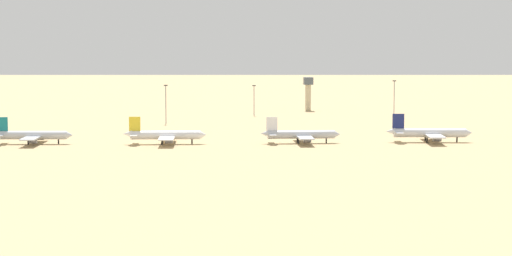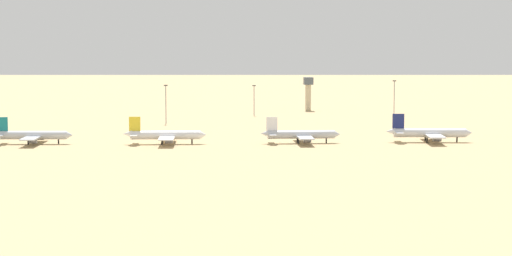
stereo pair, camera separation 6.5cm
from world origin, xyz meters
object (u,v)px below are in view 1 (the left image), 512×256
Objects in this scene: parked_jet_yellow_1 at (165,135)px; parked_jet_navy_3 at (429,133)px; parked_jet_white_2 at (300,135)px; light_pole_east at (254,98)px; parked_jet_teal_0 at (32,135)px; light_pole_mid at (166,102)px; control_tower at (308,90)px; light_pole_west at (394,95)px.

parked_jet_yellow_1 is 102.50m from parked_jet_navy_3.
parked_jet_white_2 is (52.09, -1.16, -0.10)m from parked_jet_yellow_1.
parked_jet_white_2 is 129.24m from light_pole_east.
parked_jet_yellow_1 is at bearing -108.94° from light_pole_east.
parked_jet_teal_0 is 1.71× the size of light_pole_mid.
control_tower is at bearing 66.63° from parked_jet_yellow_1.
parked_jet_navy_3 is at bearing -65.53° from light_pole_east.
parked_jet_yellow_1 is at bearing 178.81° from parked_jet_white_2.
light_pole_west is at bearing 17.76° from light_pole_mid.
parked_jet_white_2 is 101.80m from light_pole_mid.
parked_jet_yellow_1 is 0.95× the size of parked_jet_navy_3.
control_tower is (24.33, 160.39, 7.76)m from parked_jet_white_2.
light_pole_west is (167.68, 119.00, 6.97)m from parked_jet_teal_0.
parked_jet_yellow_1 is 52.11m from parked_jet_white_2.
parked_jet_navy_3 is (153.27, -5.36, 0.24)m from parked_jet_teal_0.
parked_jet_teal_0 is 1.72× the size of light_pole_west.
control_tower is at bearing 138.28° from light_pole_west.
parked_jet_yellow_1 is at bearing -175.46° from parked_jet_navy_3.
control_tower is at bearing 81.45° from parked_jet_white_2.
light_pole_east is (94.60, 123.56, 5.71)m from parked_jet_teal_0.
light_pole_west is (116.90, 123.14, 6.90)m from parked_jet_yellow_1.
light_pole_mid is 1.16× the size of light_pole_east.
light_pole_mid reaches higher than parked_jet_teal_0.
light_pole_west is 1.00× the size of light_pole_mid.
light_pole_west is 1.15× the size of light_pole_east.
parked_jet_white_2 is at bearing 1.00° from parked_jet_yellow_1.
light_pole_west is at bearing 62.54° from parked_jet_white_2.
light_pole_west reaches higher than parked_jet_yellow_1.
parked_jet_navy_3 is (50.40, -0.07, 0.28)m from parked_jet_white_2.
control_tower is at bearing 44.06° from light_pole_east.
parked_jet_white_2 is at bearing -174.85° from parked_jet_navy_3.
control_tower is 107.11m from light_pole_mid.
parked_jet_teal_0 is at bearing -144.64° from light_pole_west.
light_pole_west reaches higher than parked_jet_white_2.
control_tower reaches higher than parked_jet_teal_0.
parked_jet_teal_0 is at bearing -129.35° from control_tower.
parked_jet_yellow_1 is (50.77, -4.13, 0.06)m from parked_jet_teal_0.
light_pole_west is 73.23m from light_pole_east.
light_pole_east reaches higher than parked_jet_yellow_1.
light_pole_east is at bearing 73.33° from parked_jet_yellow_1.
parked_jet_yellow_1 is at bearing -0.54° from parked_jet_teal_0.
parked_jet_yellow_1 is 176.79m from control_tower.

